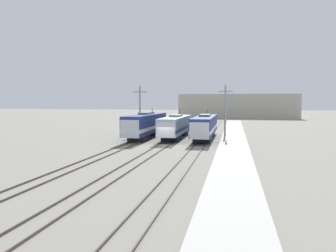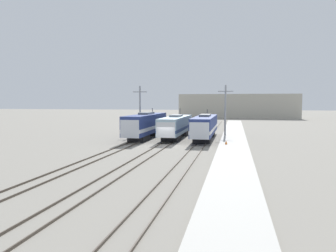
# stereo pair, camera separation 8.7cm
# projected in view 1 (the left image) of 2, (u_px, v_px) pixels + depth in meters

# --- Properties ---
(ground_plane) EXTENTS (400.00, 400.00, 0.00)m
(ground_plane) POSITION_uv_depth(u_px,v_px,m) (164.00, 146.00, 45.83)
(ground_plane) COLOR gray
(rail_pair_far_left) EXTENTS (1.51, 120.00, 0.15)m
(rail_pair_far_left) POSITION_uv_depth(u_px,v_px,m) (130.00, 144.00, 46.81)
(rail_pair_far_left) COLOR #4C4238
(rail_pair_far_left) RESTS_ON ground_plane
(rail_pair_center) EXTENTS (1.51, 120.00, 0.15)m
(rail_pair_center) POSITION_uv_depth(u_px,v_px,m) (164.00, 145.00, 45.82)
(rail_pair_center) COLOR #4C4238
(rail_pair_center) RESTS_ON ground_plane
(rail_pair_far_right) EXTENTS (1.51, 120.00, 0.15)m
(rail_pair_far_right) POSITION_uv_depth(u_px,v_px,m) (199.00, 146.00, 44.84)
(rail_pair_far_right) COLOR #4C4238
(rail_pair_far_right) RESTS_ON ground_plane
(locomotive_far_left) EXTENTS (3.06, 18.29, 5.01)m
(locomotive_far_left) POSITION_uv_depth(u_px,v_px,m) (146.00, 125.00, 54.97)
(locomotive_far_left) COLOR black
(locomotive_far_left) RESTS_ON ground_plane
(locomotive_center) EXTENTS (3.06, 17.45, 4.99)m
(locomotive_center) POSITION_uv_depth(u_px,v_px,m) (176.00, 126.00, 55.00)
(locomotive_center) COLOR #232326
(locomotive_center) RESTS_ON ground_plane
(locomotive_far_right) EXTENTS (3.01, 18.11, 4.82)m
(locomotive_far_right) POSITION_uv_depth(u_px,v_px,m) (205.00, 126.00, 53.36)
(locomotive_far_right) COLOR black
(locomotive_far_right) RESTS_ON ground_plane
(catenary_tower_left) EXTENTS (2.64, 0.31, 9.03)m
(catenary_tower_left) POSITION_uv_depth(u_px,v_px,m) (140.00, 109.00, 60.45)
(catenary_tower_left) COLOR gray
(catenary_tower_left) RESTS_ON ground_plane
(catenary_tower_right) EXTENTS (2.64, 0.31, 9.03)m
(catenary_tower_right) POSITION_uv_depth(u_px,v_px,m) (225.00, 110.00, 57.36)
(catenary_tower_right) COLOR gray
(catenary_tower_right) RESTS_ON ground_plane
(platform) EXTENTS (4.00, 120.00, 0.25)m
(platform) POSITION_uv_depth(u_px,v_px,m) (234.00, 147.00, 43.91)
(platform) COLOR #B7B5AD
(platform) RESTS_ON ground_plane
(traffic_cone) EXTENTS (0.34, 0.34, 0.54)m
(traffic_cone) POSITION_uv_depth(u_px,v_px,m) (226.00, 142.00, 45.28)
(traffic_cone) COLOR orange
(traffic_cone) RESTS_ON platform
(depot_building) EXTENTS (43.90, 8.04, 8.96)m
(depot_building) POSITION_uv_depth(u_px,v_px,m) (238.00, 106.00, 122.97)
(depot_building) COLOR #B2AD9E
(depot_building) RESTS_ON ground_plane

